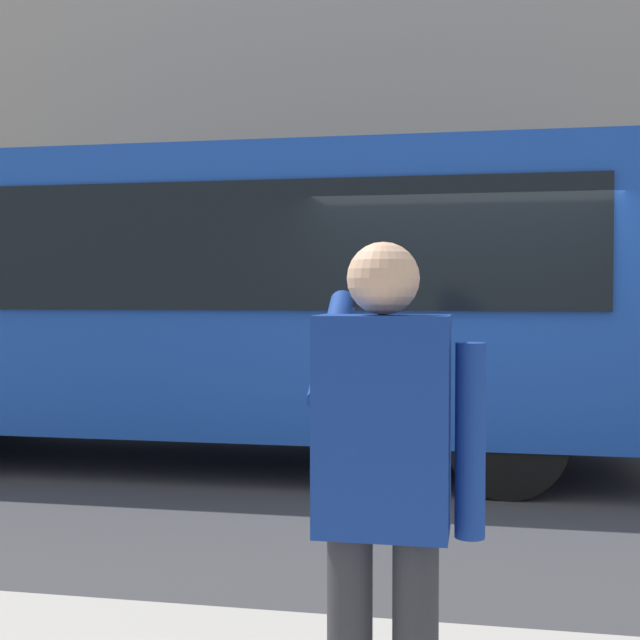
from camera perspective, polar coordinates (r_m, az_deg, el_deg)
name	(u,v)px	position (r m, az deg, el deg)	size (l,w,h in m)	color
ground_plane	(463,486)	(7.64, 9.62, -11.02)	(60.00, 60.00, 0.00)	#38383A
building_facade_far	(474,32)	(14.88, 10.34, 18.57)	(28.00, 1.55, 12.00)	#A89E8E
red_bus	(200,294)	(8.66, -8.12, 1.73)	(9.05, 2.54, 3.08)	#1947AD
pedestrian_photographer	(384,476)	(2.60, 4.36, -10.48)	(0.53, 0.52, 1.70)	#2D2D33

